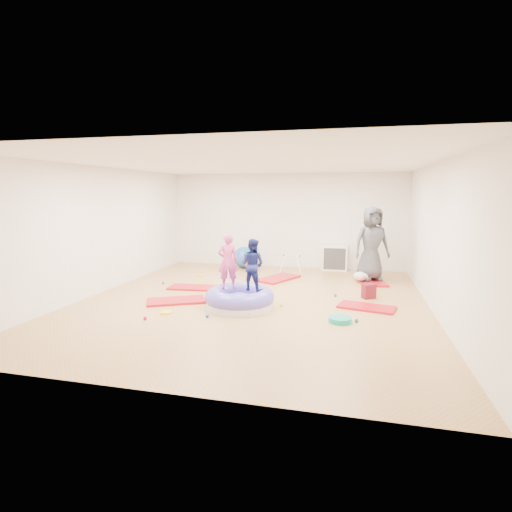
# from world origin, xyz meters

# --- Properties ---
(room) EXTENTS (7.01, 8.01, 2.81)m
(room) POSITION_xyz_m (0.00, 0.00, 1.40)
(room) COLOR #A97152
(room) RESTS_ON ground
(gym_mat_front_left) EXTENTS (1.31, 1.06, 0.05)m
(gym_mat_front_left) POSITION_xyz_m (-1.51, -0.46, 0.02)
(gym_mat_front_left) COLOR red
(gym_mat_front_left) RESTS_ON ground
(gym_mat_mid_left) EXTENTS (1.12, 0.62, 0.05)m
(gym_mat_mid_left) POSITION_xyz_m (-1.65, 0.73, 0.02)
(gym_mat_mid_left) COLOR red
(gym_mat_mid_left) RESTS_ON ground
(gym_mat_center_back) EXTENTS (1.09, 1.38, 0.05)m
(gym_mat_center_back) POSITION_xyz_m (0.13, 2.18, 0.03)
(gym_mat_center_back) COLOR red
(gym_mat_center_back) RESTS_ON ground
(gym_mat_right) EXTENTS (1.16, 0.76, 0.04)m
(gym_mat_right) POSITION_xyz_m (2.29, -0.00, 0.02)
(gym_mat_right) COLOR red
(gym_mat_right) RESTS_ON ground
(gym_mat_rear_right) EXTENTS (0.86, 1.34, 0.05)m
(gym_mat_rear_right) POSITION_xyz_m (2.44, 2.44, 0.03)
(gym_mat_rear_right) COLOR red
(gym_mat_rear_right) RESTS_ON ground
(inflatable_cushion) EXTENTS (1.36, 1.36, 0.43)m
(inflatable_cushion) POSITION_xyz_m (-0.12, -0.54, 0.17)
(inflatable_cushion) COLOR silver
(inflatable_cushion) RESTS_ON ground
(child_pink) EXTENTS (0.47, 0.39, 1.10)m
(child_pink) POSITION_xyz_m (-0.40, -0.42, 0.94)
(child_pink) COLOR #D03D82
(child_pink) RESTS_ON inflatable_cushion
(child_navy) EXTENTS (0.58, 0.50, 1.01)m
(child_navy) POSITION_xyz_m (0.11, -0.44, 0.90)
(child_navy) COLOR navy
(child_navy) RESTS_ON inflatable_cushion
(adult_caregiver) EXTENTS (1.06, 0.90, 1.84)m
(adult_caregiver) POSITION_xyz_m (2.44, 2.48, 0.97)
(adult_caregiver) COLOR #3C3D43
(adult_caregiver) RESTS_ON gym_mat_rear_right
(infant) EXTENTS (0.39, 0.40, 0.23)m
(infant) POSITION_xyz_m (2.22, 2.26, 0.17)
(infant) COLOR silver
(infant) RESTS_ON gym_mat_rear_right
(ball_pit_balls) EXTENTS (4.68, 3.77, 0.07)m
(ball_pit_balls) POSITION_xyz_m (-0.40, -0.08, 0.03)
(ball_pit_balls) COLOR #1D8436
(ball_pit_balls) RESTS_ON ground
(exercise_ball_blue) EXTENTS (0.64, 0.64, 0.64)m
(exercise_ball_blue) POSITION_xyz_m (-1.16, 3.54, 0.32)
(exercise_ball_blue) COLOR #1F57A2
(exercise_ball_blue) RESTS_ON ground
(exercise_ball_orange) EXTENTS (0.42, 0.42, 0.42)m
(exercise_ball_orange) POSITION_xyz_m (-0.81, 3.14, 0.21)
(exercise_ball_orange) COLOR #E75A06
(exercise_ball_orange) RESTS_ON ground
(infant_play_gym) EXTENTS (0.62, 0.59, 0.47)m
(infant_play_gym) POSITION_xyz_m (0.31, 3.33, 0.32)
(infant_play_gym) COLOR white
(infant_play_gym) RESTS_ON ground
(cube_shelf) EXTENTS (0.72, 0.35, 0.72)m
(cube_shelf) POSITION_xyz_m (1.50, 3.79, 0.36)
(cube_shelf) COLOR white
(cube_shelf) RESTS_ON ground
(balance_disc) EXTENTS (0.40, 0.40, 0.09)m
(balance_disc) POSITION_xyz_m (1.82, -0.99, 0.04)
(balance_disc) COLOR #0F9A82
(balance_disc) RESTS_ON ground
(backpack) EXTENTS (0.32, 0.28, 0.31)m
(backpack) POSITION_xyz_m (2.36, 0.78, 0.16)
(backpack) COLOR maroon
(backpack) RESTS_ON ground
(yellow_toy) EXTENTS (0.22, 0.22, 0.03)m
(yellow_toy) POSITION_xyz_m (-1.35, -1.24, 0.02)
(yellow_toy) COLOR yellow
(yellow_toy) RESTS_ON ground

